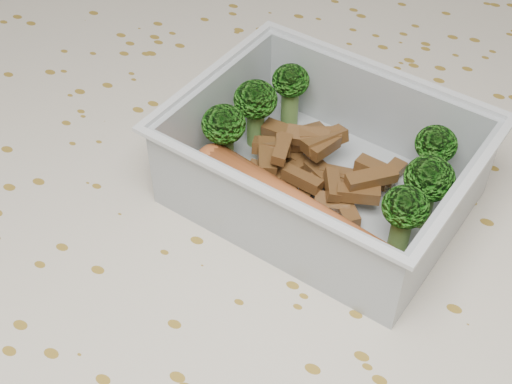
% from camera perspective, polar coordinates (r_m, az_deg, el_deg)
% --- Properties ---
extents(dining_table, '(1.40, 0.90, 0.75)m').
position_cam_1_polar(dining_table, '(0.56, 0.07, -8.96)').
color(dining_table, brown).
rests_on(dining_table, ground).
extents(tablecloth, '(1.46, 0.96, 0.19)m').
position_cam_1_polar(tablecloth, '(0.52, 0.08, -5.69)').
color(tablecloth, beige).
rests_on(tablecloth, dining_table).
extents(lunch_container, '(0.22, 0.18, 0.07)m').
position_cam_1_polar(lunch_container, '(0.49, 5.37, 1.56)').
color(lunch_container, silver).
rests_on(lunch_container, tablecloth).
extents(broccoli_florets, '(0.17, 0.11, 0.05)m').
position_cam_1_polar(broccoli_florets, '(0.49, 6.30, 3.93)').
color(broccoli_florets, '#608C3F').
rests_on(broccoli_florets, lunch_container).
extents(meat_pile, '(0.11, 0.09, 0.03)m').
position_cam_1_polar(meat_pile, '(0.50, 4.88, 2.18)').
color(meat_pile, brown).
rests_on(meat_pile, lunch_container).
extents(sausage, '(0.17, 0.06, 0.03)m').
position_cam_1_polar(sausage, '(0.47, 3.16, -1.72)').
color(sausage, '#B8592B').
rests_on(sausage, lunch_container).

